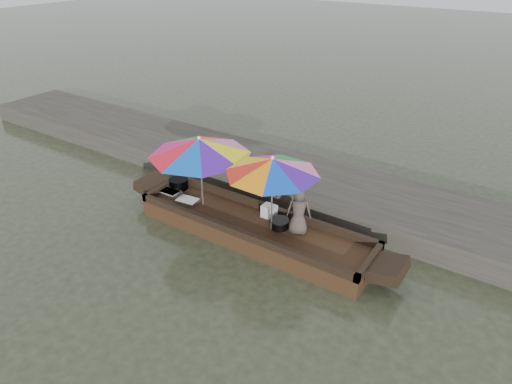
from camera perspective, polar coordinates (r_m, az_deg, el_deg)
The scene contains 11 objects.
water at distance 9.26m, azimuth -0.34°, elevation -5.68°, with size 80.00×80.00×0.00m, color #2A2F20.
dock at distance 10.77m, azimuth 6.21°, elevation 0.96°, with size 22.00×2.20×0.50m, color #2D2B26.
boat_hull at distance 9.17m, azimuth -0.35°, elevation -4.78°, with size 4.94×1.20×0.35m, color black.
cooking_pot at distance 10.43m, azimuth -9.66°, elevation 1.04°, with size 0.43×0.43×0.22m, color black.
tray_crayfish at distance 10.21m, azimuth -10.71°, elevation -0.11°, with size 0.45×0.31×0.09m, color silver.
tray_scallop at distance 9.88m, azimuth -8.56°, elevation -1.08°, with size 0.45×0.31×0.06m, color silver.
charcoal_grill at distance 8.89m, azimuth 2.96°, elevation -4.01°, with size 0.35×0.35×0.17m, color black.
supply_bag at distance 9.20m, azimuth 1.66°, elevation -2.41°, with size 0.28×0.22×0.26m, color silver.
vendor at distance 8.57m, azimuth 5.38°, elevation -2.32°, with size 0.48×0.31×0.97m, color #453B34.
umbrella_bow at distance 9.38m, azimuth -6.88°, elevation 2.51°, with size 2.08×2.08×1.55m, color yellow, non-canonical shape.
umbrella_stern at distance 8.48m, azimuth 2.00°, elevation -0.29°, with size 1.76×1.76×1.55m, color pink, non-canonical shape.
Camera 1 is at (4.29, -6.33, 5.23)m, focal length 32.00 mm.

